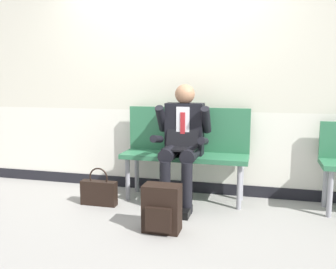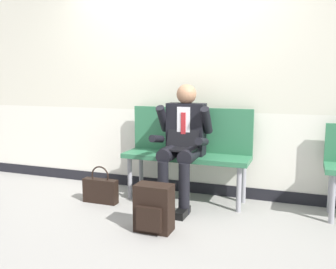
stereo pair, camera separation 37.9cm
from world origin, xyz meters
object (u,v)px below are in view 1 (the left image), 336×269
Objects in this scene: handbag at (99,192)px; backpack at (162,209)px; bench_with_person at (186,146)px; person_seated at (182,141)px.

backpack is at bearing -30.85° from handbag.
backpack is at bearing -90.65° from bench_with_person.
handbag is at bearing -162.42° from person_seated.
backpack is (-0.01, -0.96, -0.38)m from bench_with_person.
person_seated is 0.89m from backpack.
backpack is (-0.01, -0.75, -0.48)m from person_seated.
bench_with_person is 1.04m from backpack.
bench_with_person is 1.08× the size of person_seated.
handbag is (-0.82, 0.49, -0.06)m from backpack.
bench_with_person is at bearing 89.35° from backpack.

